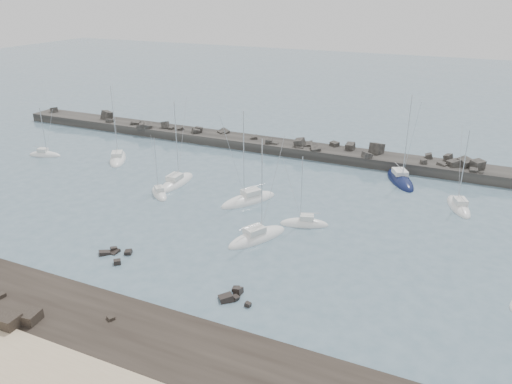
% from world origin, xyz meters
% --- Properties ---
extents(ground, '(400.00, 400.00, 0.00)m').
position_xyz_m(ground, '(0.00, 0.00, 0.00)').
color(ground, slate).
rests_on(ground, ground).
extents(rock_shelf, '(140.00, 12.10, 2.01)m').
position_xyz_m(rock_shelf, '(-0.11, -22.02, 0.03)').
color(rock_shelf, black).
rests_on(rock_shelf, ground).
extents(rock_cluster_near, '(4.45, 3.64, 1.19)m').
position_xyz_m(rock_cluster_near, '(-4.52, -9.08, 0.02)').
color(rock_cluster_near, black).
rests_on(rock_cluster_near, ground).
extents(rock_cluster_far, '(4.02, 3.58, 1.49)m').
position_xyz_m(rock_cluster_far, '(13.15, -11.26, 0.08)').
color(rock_cluster_far, black).
rests_on(rock_cluster_far, ground).
extents(breakwater, '(115.00, 7.03, 5.28)m').
position_xyz_m(breakwater, '(-7.21, 37.99, 0.29)').
color(breakwater, '#2B2926').
rests_on(breakwater, ground).
extents(sailboat_0, '(6.75, 3.70, 10.44)m').
position_xyz_m(sailboat_0, '(-41.66, 15.99, 0.14)').
color(sailboat_0, white).
rests_on(sailboat_0, ground).
extents(sailboat_1, '(7.72, 9.55, 14.95)m').
position_xyz_m(sailboat_1, '(-27.25, 20.06, 0.14)').
color(sailboat_1, white).
rests_on(sailboat_1, ground).
extents(sailboat_2, '(3.08, 9.49, 14.92)m').
position_xyz_m(sailboat_2, '(-10.26, 14.20, 0.15)').
color(sailboat_2, white).
rests_on(sailboat_2, ground).
extents(sailboat_3, '(5.88, 5.60, 10.04)m').
position_xyz_m(sailboat_3, '(-10.21, 9.12, 0.14)').
color(sailboat_3, white).
rests_on(sailboat_3, ground).
extents(sailboat_4, '(7.58, 9.90, 15.42)m').
position_xyz_m(sailboat_4, '(3.86, 12.58, 0.15)').
color(sailboat_4, white).
rests_on(sailboat_4, ground).
extents(sailboat_5, '(6.76, 9.50, 14.62)m').
position_xyz_m(sailboat_5, '(10.11, 2.04, 0.15)').
color(sailboat_5, white).
rests_on(sailboat_5, ground).
extents(sailboat_6, '(7.56, 10.45, 16.03)m').
position_xyz_m(sailboat_6, '(23.56, 30.99, 0.15)').
color(sailboat_6, '#0F1841').
rests_on(sailboat_6, ground).
extents(sailboat_7, '(7.05, 4.12, 10.89)m').
position_xyz_m(sailboat_7, '(14.38, 8.46, 0.15)').
color(sailboat_7, white).
rests_on(sailboat_7, ground).
extents(sailboat_8, '(5.23, 8.37, 12.79)m').
position_xyz_m(sailboat_8, '(33.40, 23.47, 0.14)').
color(sailboat_8, white).
rests_on(sailboat_8, ground).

